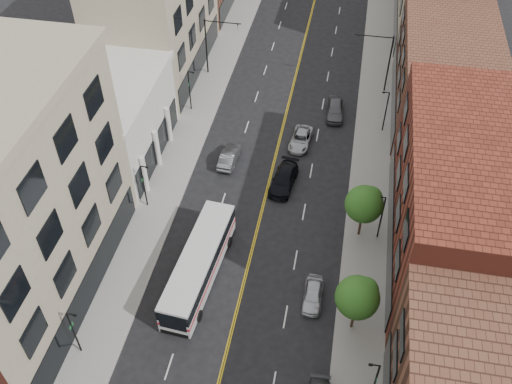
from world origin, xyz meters
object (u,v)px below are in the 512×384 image
Objects in this scene: car_parked_far at (313,295)px; car_lane_c at (335,110)px; car_lane_behind at (229,157)px; city_bus at (199,264)px; car_lane_a at (284,179)px; car_lane_b at (301,139)px.

car_lane_c reaches higher than car_parked_far.
car_parked_far is 0.82× the size of car_lane_c.
car_lane_c reaches higher than car_lane_behind.
car_lane_a is at bearing 72.05° from city_bus.
city_bus is 2.81× the size of car_lane_behind.
car_lane_a reaches higher than car_parked_far.
car_lane_c is (10.12, 10.20, 0.09)m from car_lane_behind.
city_bus reaches higher than car_lane_behind.
car_lane_c is (3.15, 5.81, 0.16)m from car_lane_b.
car_lane_behind is 8.24m from car_lane_b.
car_lane_b is (6.14, 19.57, -1.18)m from city_bus.
city_bus reaches higher than car_lane_a.
car_lane_c is at bearing 66.28° from car_lane_b.
city_bus is at bearing -105.83° from car_lane_a.
car_lane_behind reaches higher than car_parked_far.
car_lane_b is at bearing -122.89° from car_lane_c.
car_lane_behind is (-10.58, 15.71, 0.06)m from car_parked_far.
car_parked_far is 0.84× the size of car_lane_b.
car_lane_c is at bearing 90.80° from car_parked_far.
car_parked_far is at bearing -93.39° from car_lane_c.
car_lane_c is (-0.46, 25.92, 0.14)m from car_parked_far.
city_bus is 2.60× the size of car_lane_c.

